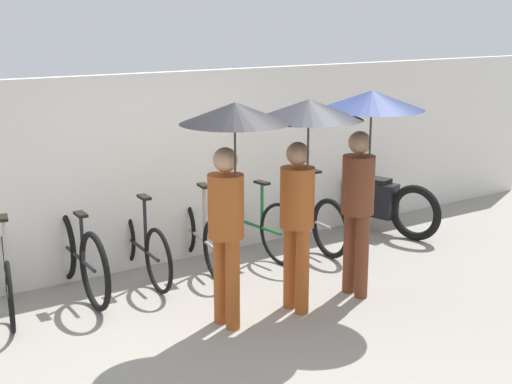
{
  "coord_description": "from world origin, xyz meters",
  "views": [
    {
      "loc": [
        -3.38,
        -4.8,
        2.74
      ],
      "look_at": [
        0.55,
        1.04,
        1.0
      ],
      "focal_mm": 50.0,
      "sensor_mm": 36.0,
      "label": 1
    }
  ],
  "objects_px": {
    "pedestrian_leading": "(231,157)",
    "pedestrian_trailing": "(367,137)",
    "parked_bicycle_3": "(199,235)",
    "parked_bicycle_5": "(304,216)",
    "motorcycle": "(370,201)",
    "parked_bicycle_0": "(7,275)",
    "parked_bicycle_2": "(140,245)",
    "parked_bicycle_4": "(251,222)",
    "pedestrian_center": "(304,148)",
    "parked_bicycle_1": "(78,256)"
  },
  "relations": [
    {
      "from": "parked_bicycle_5",
      "to": "motorcycle",
      "type": "distance_m",
      "value": 1.11
    },
    {
      "from": "parked_bicycle_1",
      "to": "pedestrian_leading",
      "type": "height_order",
      "value": "pedestrian_leading"
    },
    {
      "from": "pedestrian_trailing",
      "to": "parked_bicycle_2",
      "type": "bearing_deg",
      "value": -49.93
    },
    {
      "from": "pedestrian_center",
      "to": "pedestrian_trailing",
      "type": "distance_m",
      "value": 0.73
    },
    {
      "from": "parked_bicycle_3",
      "to": "pedestrian_center",
      "type": "relative_size",
      "value": 0.8
    },
    {
      "from": "parked_bicycle_3",
      "to": "parked_bicycle_2",
      "type": "bearing_deg",
      "value": 97.05
    },
    {
      "from": "pedestrian_leading",
      "to": "parked_bicycle_3",
      "type": "bearing_deg",
      "value": -114.61
    },
    {
      "from": "motorcycle",
      "to": "parked_bicycle_0",
      "type": "bearing_deg",
      "value": 75.21
    },
    {
      "from": "parked_bicycle_2",
      "to": "parked_bicycle_4",
      "type": "relative_size",
      "value": 0.97
    },
    {
      "from": "parked_bicycle_3",
      "to": "motorcycle",
      "type": "distance_m",
      "value": 2.53
    },
    {
      "from": "parked_bicycle_3",
      "to": "pedestrian_leading",
      "type": "bearing_deg",
      "value": 169.47
    },
    {
      "from": "parked_bicycle_0",
      "to": "pedestrian_center",
      "type": "bearing_deg",
      "value": -112.94
    },
    {
      "from": "parked_bicycle_0",
      "to": "motorcycle",
      "type": "distance_m",
      "value": 4.67
    },
    {
      "from": "parked_bicycle_4",
      "to": "parked_bicycle_5",
      "type": "relative_size",
      "value": 0.98
    },
    {
      "from": "pedestrian_leading",
      "to": "pedestrian_center",
      "type": "bearing_deg",
      "value": 169.33
    },
    {
      "from": "parked_bicycle_1",
      "to": "pedestrian_center",
      "type": "distance_m",
      "value": 2.58
    },
    {
      "from": "parked_bicycle_4",
      "to": "pedestrian_leading",
      "type": "relative_size",
      "value": 0.86
    },
    {
      "from": "pedestrian_leading",
      "to": "pedestrian_center",
      "type": "relative_size",
      "value": 1.01
    },
    {
      "from": "parked_bicycle_0",
      "to": "parked_bicycle_4",
      "type": "xyz_separation_m",
      "value": [
        2.85,
        0.09,
        0.03
      ]
    },
    {
      "from": "parked_bicycle_0",
      "to": "parked_bicycle_3",
      "type": "height_order",
      "value": "parked_bicycle_3"
    },
    {
      "from": "parked_bicycle_3",
      "to": "pedestrian_trailing",
      "type": "xyz_separation_m",
      "value": [
        0.87,
        -1.74,
        1.27
      ]
    },
    {
      "from": "pedestrian_trailing",
      "to": "motorcycle",
      "type": "xyz_separation_m",
      "value": [
        1.66,
        1.67,
        -1.22
      ]
    },
    {
      "from": "parked_bicycle_1",
      "to": "parked_bicycle_0",
      "type": "bearing_deg",
      "value": 95.15
    },
    {
      "from": "pedestrian_center",
      "to": "pedestrian_trailing",
      "type": "height_order",
      "value": "pedestrian_trailing"
    },
    {
      "from": "parked_bicycle_3",
      "to": "motorcycle",
      "type": "relative_size",
      "value": 0.83
    },
    {
      "from": "parked_bicycle_1",
      "to": "pedestrian_trailing",
      "type": "bearing_deg",
      "value": -124.23
    },
    {
      "from": "parked_bicycle_0",
      "to": "parked_bicycle_3",
      "type": "distance_m",
      "value": 2.14
    },
    {
      "from": "pedestrian_leading",
      "to": "parked_bicycle_0",
      "type": "bearing_deg",
      "value": -50.1
    },
    {
      "from": "parked_bicycle_1",
      "to": "parked_bicycle_5",
      "type": "relative_size",
      "value": 0.99
    },
    {
      "from": "parked_bicycle_5",
      "to": "pedestrian_center",
      "type": "height_order",
      "value": "pedestrian_center"
    },
    {
      "from": "parked_bicycle_1",
      "to": "motorcycle",
      "type": "height_order",
      "value": "parked_bicycle_1"
    },
    {
      "from": "pedestrian_trailing",
      "to": "motorcycle",
      "type": "height_order",
      "value": "pedestrian_trailing"
    },
    {
      "from": "parked_bicycle_0",
      "to": "pedestrian_leading",
      "type": "height_order",
      "value": "pedestrian_leading"
    },
    {
      "from": "parked_bicycle_3",
      "to": "pedestrian_leading",
      "type": "relative_size",
      "value": 0.8
    },
    {
      "from": "parked_bicycle_5",
      "to": "pedestrian_leading",
      "type": "xyz_separation_m",
      "value": [
        -2.01,
        -1.56,
        1.21
      ]
    },
    {
      "from": "parked_bicycle_0",
      "to": "parked_bicycle_4",
      "type": "height_order",
      "value": "parked_bicycle_4"
    },
    {
      "from": "parked_bicycle_3",
      "to": "pedestrian_trailing",
      "type": "distance_m",
      "value": 2.32
    },
    {
      "from": "parked_bicycle_4",
      "to": "parked_bicycle_2",
      "type": "bearing_deg",
      "value": 82.91
    },
    {
      "from": "parked_bicycle_1",
      "to": "pedestrian_center",
      "type": "height_order",
      "value": "pedestrian_center"
    },
    {
      "from": "parked_bicycle_3",
      "to": "parked_bicycle_5",
      "type": "relative_size",
      "value": 0.91
    },
    {
      "from": "parked_bicycle_2",
      "to": "motorcycle",
      "type": "bearing_deg",
      "value": -87.72
    },
    {
      "from": "pedestrian_leading",
      "to": "pedestrian_trailing",
      "type": "height_order",
      "value": "pedestrian_trailing"
    },
    {
      "from": "parked_bicycle_1",
      "to": "parked_bicycle_3",
      "type": "bearing_deg",
      "value": -86.08
    },
    {
      "from": "parked_bicycle_2",
      "to": "parked_bicycle_5",
      "type": "bearing_deg",
      "value": -88.92
    },
    {
      "from": "parked_bicycle_0",
      "to": "pedestrian_trailing",
      "type": "xyz_separation_m",
      "value": [
        3.01,
        -1.65,
        1.27
      ]
    },
    {
      "from": "parked_bicycle_5",
      "to": "motorcycle",
      "type": "height_order",
      "value": "parked_bicycle_5"
    },
    {
      "from": "parked_bicycle_3",
      "to": "pedestrian_leading",
      "type": "xyz_separation_m",
      "value": [
        -0.59,
        -1.64,
        1.22
      ]
    },
    {
      "from": "parked_bicycle_3",
      "to": "parked_bicycle_4",
      "type": "xyz_separation_m",
      "value": [
        0.71,
        0.0,
        0.02
      ]
    },
    {
      "from": "parked_bicycle_2",
      "to": "pedestrian_center",
      "type": "bearing_deg",
      "value": -149.92
    },
    {
      "from": "pedestrian_leading",
      "to": "parked_bicycle_2",
      "type": "bearing_deg",
      "value": -90.62
    }
  ]
}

